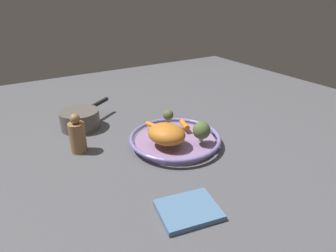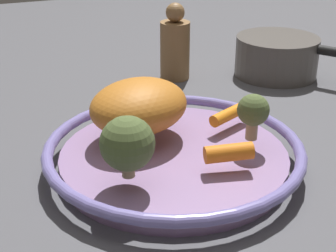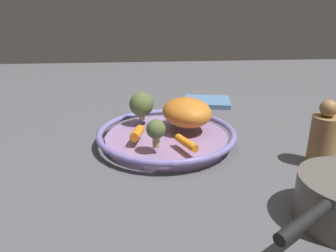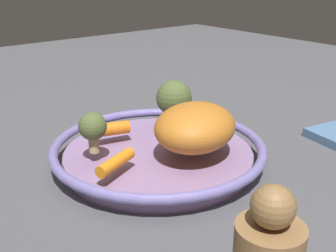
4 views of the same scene
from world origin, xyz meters
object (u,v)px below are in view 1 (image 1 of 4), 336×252
(serving_bowl, at_px, (175,140))
(pepper_mill, at_px, (77,136))
(baby_carrot_right, at_px, (154,126))
(broccoli_floret_large, at_px, (202,130))
(saucepan, at_px, (80,119))
(dish_towel, at_px, (188,210))
(baby_carrot_near_rim, at_px, (184,125))
(broccoli_floret_mid, at_px, (168,115))
(roast_chicken_piece, at_px, (167,134))

(serving_bowl, height_order, pepper_mill, pepper_mill)
(baby_carrot_right, height_order, broccoli_floret_large, broccoli_floret_large)
(saucepan, xyz_separation_m, dish_towel, (-0.08, 0.59, -0.03))
(baby_carrot_near_rim, relative_size, broccoli_floret_mid, 0.95)
(broccoli_floret_large, xyz_separation_m, dish_towel, (0.20, 0.22, -0.06))
(broccoli_floret_mid, bearing_deg, baby_carrot_right, -3.21)
(dish_towel, bearing_deg, serving_bowl, -117.10)
(serving_bowl, bearing_deg, broccoli_floret_large, 125.80)
(baby_carrot_right, height_order, pepper_mill, pepper_mill)
(saucepan, distance_m, dish_towel, 0.59)
(saucepan, height_order, dish_towel, saucepan)
(roast_chicken_piece, relative_size, baby_carrot_near_rim, 2.38)
(saucepan, bearing_deg, broccoli_floret_mid, 141.06)
(pepper_mill, bearing_deg, roast_chicken_piece, 148.01)
(baby_carrot_right, xyz_separation_m, pepper_mill, (0.25, -0.03, 0.02))
(roast_chicken_piece, distance_m, baby_carrot_near_rim, 0.13)
(baby_carrot_near_rim, bearing_deg, baby_carrot_right, -29.46)
(roast_chicken_piece, distance_m, broccoli_floret_large, 0.11)
(baby_carrot_right, xyz_separation_m, broccoli_floret_mid, (-0.06, 0.00, 0.03))
(baby_carrot_right, bearing_deg, serving_bowl, 108.94)
(broccoli_floret_large, distance_m, saucepan, 0.47)
(serving_bowl, xyz_separation_m, roast_chicken_piece, (0.05, 0.03, 0.05))
(baby_carrot_near_rim, relative_size, broccoli_floret_large, 0.80)
(serving_bowl, bearing_deg, saucepan, -52.03)
(broccoli_floret_mid, distance_m, saucepan, 0.33)
(baby_carrot_near_rim, bearing_deg, broccoli_floret_large, 84.43)
(roast_chicken_piece, height_order, pepper_mill, pepper_mill)
(broccoli_floret_mid, bearing_deg, baby_carrot_near_rim, 125.90)
(broccoli_floret_mid, xyz_separation_m, pepper_mill, (0.31, -0.04, -0.01))
(broccoli_floret_mid, height_order, pepper_mill, pepper_mill)
(baby_carrot_near_rim, xyz_separation_m, dish_towel, (0.21, 0.33, -0.04))
(pepper_mill, relative_size, saucepan, 0.59)
(pepper_mill, bearing_deg, baby_carrot_near_rim, 166.16)
(baby_carrot_near_rim, distance_m, pepper_mill, 0.36)
(baby_carrot_near_rim, height_order, broccoli_floret_large, broccoli_floret_large)
(baby_carrot_right, height_order, broccoli_floret_mid, broccoli_floret_mid)
(broccoli_floret_large, relative_size, broccoli_floret_mid, 1.18)
(roast_chicken_piece, relative_size, pepper_mill, 0.96)
(baby_carrot_near_rim, bearing_deg, serving_bowl, 30.52)
(dish_towel, bearing_deg, saucepan, -82.03)
(broccoli_floret_large, bearing_deg, broccoli_floret_mid, -80.95)
(broccoli_floret_large, relative_size, dish_towel, 0.48)
(roast_chicken_piece, bearing_deg, broccoli_floret_large, 154.77)
(broccoli_floret_large, xyz_separation_m, saucepan, (0.28, -0.37, -0.04))
(broccoli_floret_mid, height_order, dish_towel, broccoli_floret_mid)
(serving_bowl, height_order, broccoli_floret_mid, broccoli_floret_mid)
(serving_bowl, distance_m, baby_carrot_near_rim, 0.08)
(broccoli_floret_mid, bearing_deg, saucepan, -38.94)
(broccoli_floret_large, height_order, broccoli_floret_mid, broccoli_floret_large)
(roast_chicken_piece, relative_size, broccoli_floret_mid, 2.25)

